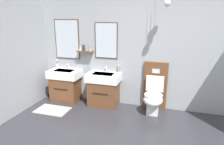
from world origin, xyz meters
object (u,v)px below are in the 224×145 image
(toilet, at_px, (154,94))
(toothbrush_cup, at_px, (58,65))
(vanity_sink_right, at_px, (104,88))
(soap_dispenser, at_px, (119,69))
(vanity_sink_left, at_px, (66,84))

(toilet, relative_size, toothbrush_cup, 4.96)
(vanity_sink_right, distance_m, toilet, 1.08)
(toilet, bearing_deg, toothbrush_cup, 175.97)
(toilet, relative_size, soap_dispenser, 5.53)
(vanity_sink_right, bearing_deg, toothbrush_cup, 172.68)
(vanity_sink_left, height_order, toothbrush_cup, toothbrush_cup)
(vanity_sink_left, bearing_deg, toilet, -0.17)
(toilet, bearing_deg, vanity_sink_right, 179.68)
(toothbrush_cup, relative_size, soap_dispenser, 1.12)
(vanity_sink_right, bearing_deg, vanity_sink_left, 180.00)
(toothbrush_cup, bearing_deg, toilet, -4.03)
(vanity_sink_right, xyz_separation_m, toilet, (1.08, -0.01, -0.00))
(toothbrush_cup, bearing_deg, vanity_sink_left, -29.46)
(vanity_sink_left, xyz_separation_m, vanity_sink_right, (0.93, 0.00, 0.00))
(vanity_sink_right, height_order, toothbrush_cup, toothbrush_cup)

